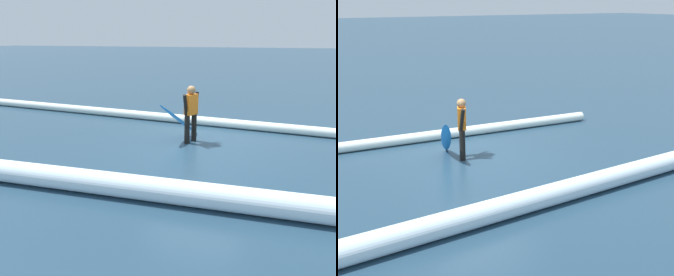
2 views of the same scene
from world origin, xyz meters
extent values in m
plane|color=#223E52|center=(0.00, 0.00, 0.00)|extent=(189.22, 189.22, 0.00)
cylinder|color=black|center=(0.33, 0.01, 0.37)|extent=(0.14, 0.14, 0.75)
cylinder|color=black|center=(0.22, -0.24, 0.37)|extent=(0.14, 0.14, 0.75)
cube|color=orange|center=(0.28, -0.12, 1.01)|extent=(0.32, 0.39, 0.52)
sphere|color=#926E47|center=(0.28, -0.12, 1.37)|extent=(0.22, 0.22, 0.22)
cylinder|color=black|center=(0.37, 0.08, 1.01)|extent=(0.09, 0.25, 0.59)
cylinder|color=black|center=(0.19, -0.31, 1.01)|extent=(0.09, 0.22, 0.59)
ellipsoid|color=#268CE5|center=(0.63, -0.27, 0.52)|extent=(0.83, 1.50, 1.07)
ellipsoid|color=black|center=(0.63, -0.27, 0.53)|extent=(0.57, 1.16, 0.87)
cylinder|color=white|center=(2.38, -2.06, 0.14)|extent=(14.17, 0.95, 0.28)
cylinder|color=white|center=(-1.27, 3.20, 0.21)|extent=(25.59, 2.16, 0.42)
camera|label=1|loc=(-1.99, 8.01, 2.63)|focal=35.69mm
camera|label=2|loc=(5.18, 10.28, 3.76)|focal=52.60mm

